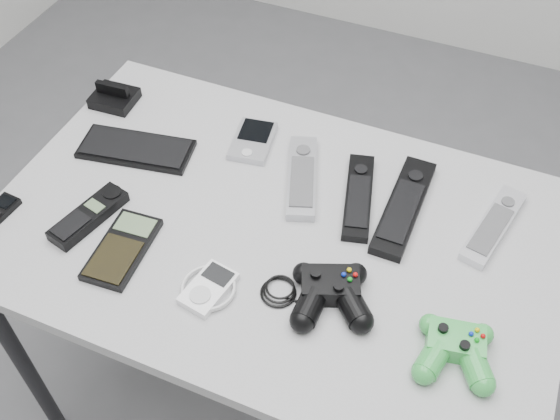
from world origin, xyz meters
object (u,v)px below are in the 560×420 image
at_px(remote_silver_a, 302,176).
at_px(remote_black_a, 358,196).
at_px(calculator, 122,248).
at_px(remote_black_b, 404,206).
at_px(pda_keyboard, 136,148).
at_px(controller_black, 331,291).
at_px(controller_green, 455,348).
at_px(desk, 275,247).
at_px(mp3_player, 208,288).
at_px(pda, 253,140).
at_px(remote_silver_b, 494,225).
at_px(cordless_handset, 89,215).

relative_size(remote_silver_a, remote_black_a, 1.01).
bearing_deg(calculator, remote_black_a, 34.96).
bearing_deg(remote_black_b, remote_black_a, -174.25).
relative_size(remote_silver_a, remote_black_b, 0.85).
distance_m(pda_keyboard, controller_black, 0.54).
bearing_deg(controller_green, desk, 149.67).
relative_size(remote_silver_a, controller_black, 0.92).
distance_m(pda_keyboard, mp3_player, 0.40).
distance_m(pda, remote_silver_a, 0.15).
xyz_separation_m(pda_keyboard, pda, (0.22, 0.12, 0.00)).
distance_m(desk, remote_silver_a, 0.15).
xyz_separation_m(pda_keyboard, remote_black_a, (0.48, 0.05, 0.00)).
bearing_deg(pda_keyboard, pda, 17.99).
distance_m(remote_black_b, calculator, 0.54).
bearing_deg(remote_black_b, calculator, -145.96).
height_order(desk, remote_silver_b, remote_silver_b).
distance_m(mp3_player, controller_green, 0.43).
height_order(pda, controller_green, controller_green).
bearing_deg(pda_keyboard, controller_green, -26.63).
xyz_separation_m(pda, remote_silver_a, (0.14, -0.06, 0.00)).
height_order(desk, pda, pda).
bearing_deg(remote_black_a, calculator, -155.45).
height_order(cordless_handset, controller_black, controller_black).
bearing_deg(controller_black, desk, 121.35).
distance_m(remote_black_a, cordless_handset, 0.52).
bearing_deg(remote_black_a, pda_keyboard, 171.41).
relative_size(pda_keyboard, controller_green, 1.70).
bearing_deg(mp3_player, controller_black, 27.93).
height_order(remote_black_a, calculator, remote_black_a).
distance_m(cordless_handset, mp3_player, 0.29).
xyz_separation_m(pda, controller_green, (0.51, -0.33, 0.01)).
bearing_deg(remote_silver_b, mp3_player, -129.82).
xyz_separation_m(cordless_handset, calculator, (0.10, -0.04, -0.00)).
bearing_deg(controller_black, remote_silver_a, 99.22).
height_order(pda, mp3_player, pda).
bearing_deg(desk, cordless_handset, -159.95).
bearing_deg(controller_green, pda, 136.63).
relative_size(desk, controller_black, 4.51).
bearing_deg(mp3_player, remote_black_b, 60.08).
distance_m(remote_silver_a, controller_green, 0.46).
distance_m(controller_black, controller_green, 0.22).
xyz_separation_m(remote_silver_a, cordless_handset, (-0.34, -0.26, 0.00)).
xyz_separation_m(remote_silver_b, cordless_handset, (-0.72, -0.28, 0.00)).
height_order(remote_silver_b, calculator, remote_silver_b).
height_order(calculator, controller_black, controller_black).
bearing_deg(remote_silver_b, remote_silver_a, -164.36).
relative_size(pda_keyboard, pda, 1.90).
bearing_deg(mp3_player, remote_silver_b, 47.66).
distance_m(pda, calculator, 0.37).
bearing_deg(remote_black_b, cordless_handset, -154.43).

